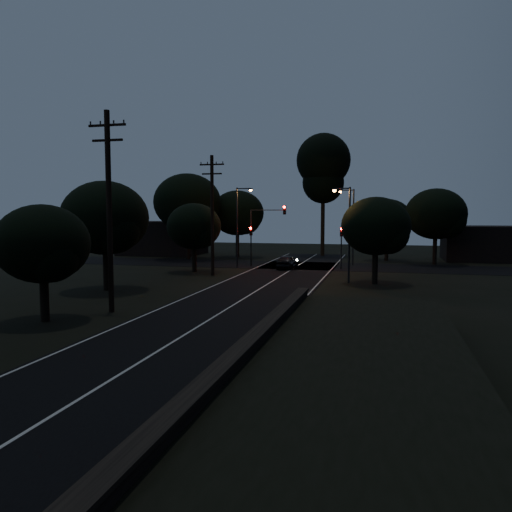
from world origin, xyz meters
The scene contains 23 objects.
ground centered at (0.00, 0.00, 0.00)m, with size 160.00×160.00×0.00m, color black.
road_surface centered at (0.00, 31.12, 0.01)m, with size 60.00×70.00×0.03m.
retaining_wall centered at (7.74, 3.00, 0.62)m, with size 6.93×26.00×1.60m.
utility_pole_mid centered at (-6.00, 15.00, 5.74)m, with size 2.20×0.30×11.00m.
utility_pole_far centered at (-6.00, 32.00, 5.48)m, with size 2.20×0.30×10.50m.
tree_left_b centered at (-7.84, 11.91, 3.84)m, with size 4.66×4.66×5.92m.
tree_left_c centered at (-10.28, 21.88, 5.01)m, with size 6.14×6.14×7.75m.
tree_left_d centered at (-8.32, 33.90, 4.15)m, with size 5.05×5.05×6.41m.
tree_far_nw centered at (-8.77, 49.87, 5.38)m, with size 6.56×6.56×8.30m.
tree_far_w centered at (-13.72, 45.84, 6.62)m, with size 7.98×7.98×10.18m.
tree_far_ne centered at (9.20, 49.89, 4.61)m, with size 5.63×5.63×7.13m.
tree_far_e centered at (14.23, 46.87, 5.27)m, with size 6.41×6.41×8.13m.
tree_right_a centered at (8.19, 29.89, 4.37)m, with size 5.30×5.30×6.74m.
tall_pine centered at (1.00, 55.00, 11.29)m, with size 6.89×6.89×15.65m.
building_left centered at (-20.00, 52.00, 2.20)m, with size 10.00×8.00×4.40m, color black.
building_right centered at (20.00, 53.00, 2.00)m, with size 9.00×7.00×4.00m, color black.
signal_left centered at (-4.60, 39.99, 2.84)m, with size 0.28×0.35×4.10m.
signal_right centered at (4.60, 39.99, 2.84)m, with size 0.28×0.35×4.10m.
signal_mast centered at (-2.91, 39.99, 4.34)m, with size 3.70×0.35×6.25m.
streetlight_a centered at (-5.31, 38.00, 4.64)m, with size 1.66×0.26×8.00m.
streetlight_b centered at (5.31, 44.00, 4.64)m, with size 1.66×0.26×8.00m.
streetlight_c centered at (5.83, 30.00, 4.35)m, with size 1.46×0.26×7.50m.
car centered at (-0.59, 38.81, 0.69)m, with size 1.62×4.02×1.37m, color black.
Camera 1 is at (8.53, -9.52, 5.45)m, focal length 35.00 mm.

